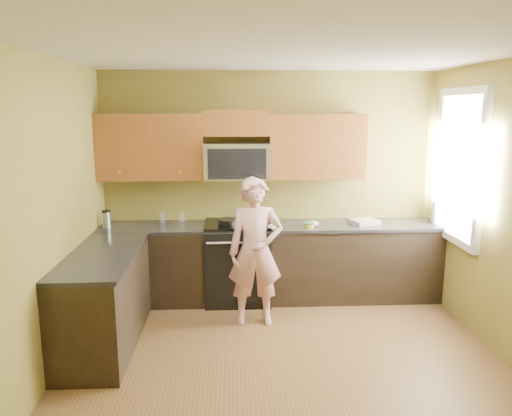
{
  "coord_description": "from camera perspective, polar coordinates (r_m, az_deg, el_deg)",
  "views": [
    {
      "loc": [
        -0.47,
        -3.91,
        2.25
      ],
      "look_at": [
        -0.2,
        1.3,
        1.2
      ],
      "focal_mm": 34.4,
      "sensor_mm": 36.0,
      "label": 1
    }
  ],
  "objects": [
    {
      "name": "floor",
      "position": [
        4.54,
        3.55,
        -18.38
      ],
      "size": [
        4.0,
        4.0,
        0.0
      ],
      "primitive_type": "plane",
      "color": "brown",
      "rests_on": "ground"
    },
    {
      "name": "ceiling",
      "position": [
        3.97,
        4.05,
        17.86
      ],
      "size": [
        4.0,
        4.0,
        0.0
      ],
      "primitive_type": "plane",
      "rotation": [
        3.14,
        0.0,
        0.0
      ],
      "color": "white",
      "rests_on": "ground"
    },
    {
      "name": "wall_back",
      "position": [
        6.0,
        1.56,
        2.74
      ],
      "size": [
        4.0,
        0.0,
        4.0
      ],
      "primitive_type": "plane",
      "rotation": [
        1.57,
        0.0,
        0.0
      ],
      "color": "olive",
      "rests_on": "ground"
    },
    {
      "name": "wall_front",
      "position": [
        2.17,
        10.12,
        -13.38
      ],
      "size": [
        4.0,
        0.0,
        4.0
      ],
      "primitive_type": "plane",
      "rotation": [
        -1.57,
        0.0,
        0.0
      ],
      "color": "olive",
      "rests_on": "ground"
    },
    {
      "name": "wall_left",
      "position": [
        4.3,
        -23.76,
        -1.7
      ],
      "size": [
        0.0,
        4.0,
        4.0
      ],
      "primitive_type": "plane",
      "rotation": [
        1.57,
        0.0,
        1.57
      ],
      "color": "olive",
      "rests_on": "ground"
    },
    {
      "name": "cabinet_back_run",
      "position": [
        5.92,
        1.75,
        -6.45
      ],
      "size": [
        4.0,
        0.6,
        0.88
      ],
      "primitive_type": "cube",
      "color": "black",
      "rests_on": "floor"
    },
    {
      "name": "cabinet_left_run",
      "position": [
        5.02,
        -17.23,
        -10.32
      ],
      "size": [
        0.6,
        1.6,
        0.88
      ],
      "primitive_type": "cube",
      "color": "black",
      "rests_on": "floor"
    },
    {
      "name": "countertop_back",
      "position": [
        5.78,
        1.78,
        -2.13
      ],
      "size": [
        4.0,
        0.62,
        0.04
      ],
      "primitive_type": "cube",
      "color": "black",
      "rests_on": "cabinet_back_run"
    },
    {
      "name": "countertop_left",
      "position": [
        4.87,
        -17.44,
        -5.27
      ],
      "size": [
        0.62,
        1.6,
        0.04
      ],
      "primitive_type": "cube",
      "color": "black",
      "rests_on": "cabinet_left_run"
    },
    {
      "name": "stove",
      "position": [
        5.86,
        -2.15,
        -6.26
      ],
      "size": [
        0.76,
        0.65,
        0.95
      ],
      "primitive_type": null,
      "color": "black",
      "rests_on": "floor"
    },
    {
      "name": "microwave",
      "position": [
        5.77,
        -2.24,
        3.39
      ],
      "size": [
        0.76,
        0.4,
        0.42
      ],
      "primitive_type": null,
      "color": "silver",
      "rests_on": "wall_back"
    },
    {
      "name": "upper_cab_left",
      "position": [
        5.88,
        -11.97,
        3.3
      ],
      "size": [
        1.22,
        0.33,
        0.75
      ],
      "primitive_type": null,
      "color": "brown",
      "rests_on": "wall_back"
    },
    {
      "name": "upper_cab_right",
      "position": [
        5.89,
        6.95,
        3.49
      ],
      "size": [
        1.12,
        0.33,
        0.75
      ],
      "primitive_type": null,
      "color": "brown",
      "rests_on": "wall_back"
    },
    {
      "name": "upper_cab_over_mw",
      "position": [
        5.75,
        -2.3,
        9.87
      ],
      "size": [
        0.76,
        0.33,
        0.3
      ],
      "primitive_type": "cube",
      "color": "brown",
      "rests_on": "wall_back"
    },
    {
      "name": "window",
      "position": [
        5.7,
        22.58,
        4.46
      ],
      "size": [
        0.06,
        1.06,
        1.66
      ],
      "primitive_type": null,
      "color": "white",
      "rests_on": "wall_right"
    },
    {
      "name": "woman",
      "position": [
        5.16,
        -0.06,
        -5.1
      ],
      "size": [
        0.58,
        0.39,
        1.57
      ],
      "primitive_type": "imported",
      "rotation": [
        0.0,
        0.0,
        0.02
      ],
      "color": "#CF676A",
      "rests_on": "floor"
    },
    {
      "name": "frying_pan",
      "position": [
        5.71,
        -3.23,
        -1.81
      ],
      "size": [
        0.31,
        0.46,
        0.06
      ],
      "primitive_type": null,
      "rotation": [
        0.0,
        0.0,
        0.17
      ],
      "color": "black",
      "rests_on": "stove"
    },
    {
      "name": "butter_tub",
      "position": [
        5.64,
        6.21,
        -2.34
      ],
      "size": [
        0.15,
        0.15,
        0.08
      ],
      "primitive_type": null,
      "rotation": [
        0.0,
        0.0,
        0.38
      ],
      "color": "yellow",
      "rests_on": "countertop_back"
    },
    {
      "name": "toast_slice",
      "position": [
        5.85,
        6.72,
        -1.78
      ],
      "size": [
        0.13,
        0.13,
        0.01
      ],
      "primitive_type": "cube",
      "rotation": [
        0.0,
        0.0,
        0.18
      ],
      "color": "#B27F47",
      "rests_on": "countertop_back"
    },
    {
      "name": "napkin_a",
      "position": [
        5.54,
        1.88,
        -2.21
      ],
      "size": [
        0.13,
        0.14,
        0.06
      ],
      "primitive_type": "ellipsoid",
      "rotation": [
        0.0,
        0.0,
        0.15
      ],
      "color": "silver",
      "rests_on": "countertop_back"
    },
    {
      "name": "napkin_b",
      "position": [
        5.71,
        6.72,
        -1.82
      ],
      "size": [
        0.12,
        0.13,
        0.07
      ],
      "primitive_type": "ellipsoid",
      "rotation": [
        0.0,
        0.0,
        0.02
      ],
      "color": "silver",
      "rests_on": "countertop_back"
    },
    {
      "name": "dish_towel",
      "position": [
        5.94,
        12.53,
        -1.58
      ],
      "size": [
        0.36,
        0.33,
        0.05
      ],
      "primitive_type": "cube",
      "rotation": [
        0.0,
        0.0,
        0.34
      ],
      "color": "silver",
      "rests_on": "countertop_back"
    },
    {
      "name": "travel_mug",
      "position": [
        5.89,
        -16.94,
        -2.17
      ],
      "size": [
        0.1,
        0.1,
        0.2
      ],
      "primitive_type": null,
      "rotation": [
        0.0,
        0.0,
        0.13
      ],
      "color": "silver",
      "rests_on": "countertop_back"
    },
    {
      "name": "glass_b",
      "position": [
        5.97,
        -10.82,
        -1.11
      ],
      "size": [
        0.08,
        0.08,
        0.12
      ],
      "primitive_type": "cylinder",
      "rotation": [
        0.0,
        0.0,
        -0.13
      ],
      "color": "silver",
      "rests_on": "countertop_back"
    },
    {
      "name": "glass_c",
      "position": [
        5.99,
        -8.64,
        -1.0
      ],
      "size": [
        0.08,
        0.08,
        0.12
      ],
      "primitive_type": "cylinder",
      "rotation": [
        0.0,
        0.0,
        0.08
      ],
      "color": "silver",
      "rests_on": "countertop_back"
    }
  ]
}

